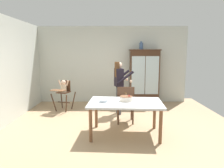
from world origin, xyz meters
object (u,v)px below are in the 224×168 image
serving_bowl (104,101)px  dining_chair_far_side (126,102)px  ceramic_vase (142,46)px  adult_person (120,81)px  china_cabinet (145,77)px  birthday_cake (127,99)px  high_chair_with_toddler (64,90)px  dining_table (126,106)px

serving_bowl → dining_chair_far_side: bearing=54.9°
ceramic_vase → adult_person: ceramic_vase is taller
china_cabinet → birthday_cake: (-0.82, -2.76, -0.16)m
adult_person → high_chair_with_toddler: bearing=64.9°
ceramic_vase → china_cabinet: bearing=-1.7°
high_chair_with_toddler → adult_person: (1.71, -0.38, 0.31)m
dining_table → birthday_cake: (0.02, 0.08, 0.14)m
china_cabinet → ceramic_vase: ceramic_vase is taller
china_cabinet → serving_bowl: bearing=-114.6°
ceramic_vase → dining_table: size_ratio=0.17×
dining_table → dining_chair_far_side: dining_chair_far_side is taller
adult_person → dining_table: bearing=170.6°
ceramic_vase → dining_chair_far_side: 2.65m
china_cabinet → dining_chair_far_side: bearing=-110.4°
ceramic_vase → dining_table: ceramic_vase is taller
dining_table → birthday_cake: birthday_cake is taller
high_chair_with_toddler → birthday_cake: high_chair_with_toddler is taller
serving_bowl → dining_table: bearing=2.5°
dining_table → serving_bowl: size_ratio=9.05×
ceramic_vase → high_chair_with_toddler: (-2.51, -0.90, -1.36)m
adult_person → birthday_cake: bearing=171.5°
ceramic_vase → high_chair_with_toddler: size_ratio=0.28×
dining_chair_far_side → birthday_cake: bearing=86.6°
dining_chair_far_side → high_chair_with_toddler: bearing=-34.1°
china_cabinet → dining_chair_far_side: 2.29m
china_cabinet → dining_chair_far_side: china_cabinet is taller
china_cabinet → dining_table: size_ratio=1.16×
dining_table → dining_chair_far_side: bearing=86.0°
china_cabinet → ceramic_vase: bearing=178.3°
high_chair_with_toddler → dining_table: high_chair_with_toddler is taller
ceramic_vase → dining_table: bearing=-104.1°
high_chair_with_toddler → serving_bowl: high_chair_with_toddler is taller
adult_person → serving_bowl: 1.64m
birthday_cake → dining_table: bearing=-103.5°
ceramic_vase → adult_person: size_ratio=0.18×
adult_person → birthday_cake: adult_person is taller
high_chair_with_toddler → dining_chair_far_side: dining_chair_far_side is taller
china_cabinet → dining_table: bearing=-106.4°
china_cabinet → adult_person: 1.57m
birthday_cake → serving_bowl: bearing=-168.3°
high_chair_with_toddler → adult_person: 1.78m
birthday_cake → ceramic_vase: bearing=75.9°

